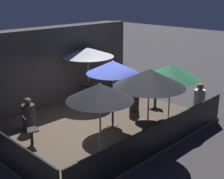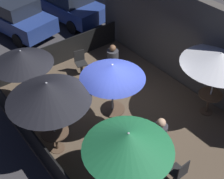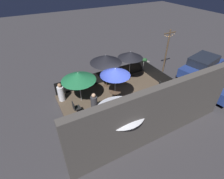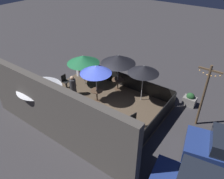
# 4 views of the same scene
# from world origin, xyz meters

# --- Properties ---
(ground_plane) EXTENTS (60.00, 60.00, 0.00)m
(ground_plane) POSITION_xyz_m (0.00, 0.00, 0.00)
(ground_plane) COLOR #383538
(patio_deck) EXTENTS (7.45, 5.73, 0.12)m
(patio_deck) POSITION_xyz_m (0.00, 0.00, 0.06)
(patio_deck) COLOR brown
(patio_deck) RESTS_ON ground_plane
(building_wall) EXTENTS (9.05, 0.36, 3.32)m
(building_wall) POSITION_xyz_m (0.00, 3.10, 1.66)
(building_wall) COLOR #4C4742
(building_wall) RESTS_ON ground_plane
(fence_front) EXTENTS (7.25, 0.05, 0.95)m
(fence_front) POSITION_xyz_m (0.00, -2.82, 0.59)
(fence_front) COLOR black
(fence_front) RESTS_ON patio_deck
(fence_side_left) EXTENTS (0.05, 5.53, 0.95)m
(fence_side_left) POSITION_xyz_m (-3.68, 0.00, 0.59)
(fence_side_left) COLOR black
(fence_side_left) RESTS_ON patio_deck
(patio_umbrella_0) EXTENTS (1.83, 1.83, 2.37)m
(patio_umbrella_0) POSITION_xyz_m (0.35, -0.46, 2.27)
(patio_umbrella_0) COLOR #B2B2B7
(patio_umbrella_0) RESTS_ON patio_deck
(patio_umbrella_1) EXTENTS (2.27, 2.27, 2.29)m
(patio_umbrella_1) POSITION_xyz_m (1.71, 2.40, 2.22)
(patio_umbrella_1) COLOR #B2B2B7
(patio_umbrella_1) RESTS_ON patio_deck
(patio_umbrella_2) EXTENTS (2.18, 2.18, 2.44)m
(patio_umbrella_2) POSITION_xyz_m (0.06, -2.26, 2.29)
(patio_umbrella_2) COLOR #B2B2B7
(patio_umbrella_2) RESTS_ON patio_deck
(patio_umbrella_3) EXTENTS (2.13, 2.13, 2.09)m
(patio_umbrella_3) POSITION_xyz_m (2.29, -1.52, 1.95)
(patio_umbrella_3) COLOR #B2B2B7
(patio_umbrella_3) RESTS_ON patio_deck
(patio_umbrella_4) EXTENTS (1.80, 1.80, 2.36)m
(patio_umbrella_4) POSITION_xyz_m (-1.80, -2.10, 2.25)
(patio_umbrella_4) COLOR #B2B2B7
(patio_umbrella_4) RESTS_ON patio_deck
(dining_table_0) EXTENTS (0.73, 0.73, 0.76)m
(dining_table_0) POSITION_xyz_m (0.35, -0.46, 0.71)
(dining_table_0) COLOR #4C3828
(dining_table_0) RESTS_ON patio_deck
(dining_table_1) EXTENTS (0.76, 0.76, 0.76)m
(dining_table_1) POSITION_xyz_m (1.71, 2.40, 0.71)
(dining_table_1) COLOR #4C3828
(dining_table_1) RESTS_ON patio_deck
(dining_table_2) EXTENTS (0.79, 0.79, 0.73)m
(dining_table_2) POSITION_xyz_m (0.06, -2.26, 0.69)
(dining_table_2) COLOR #4C3828
(dining_table_2) RESTS_ON patio_deck
(patio_chair_0) EXTENTS (0.49, 0.49, 0.96)m
(patio_chair_0) POSITION_xyz_m (-2.58, 0.31, 0.65)
(patio_chair_0) COLOR black
(patio_chair_0) RESTS_ON patio_deck
(patio_chair_1) EXTENTS (0.41, 0.41, 0.93)m
(patio_chair_1) POSITION_xyz_m (3.00, -0.40, 0.63)
(patio_chair_1) COLOR black
(patio_chair_1) RESTS_ON patio_deck
(patron_0) EXTENTS (0.54, 0.54, 1.36)m
(patron_0) POSITION_xyz_m (1.96, -0.08, 0.73)
(patron_0) COLOR #333338
(patron_0) RESTS_ON patio_deck
(patron_1) EXTENTS (0.62, 0.62, 1.16)m
(patron_1) POSITION_xyz_m (-1.97, 1.34, 0.62)
(patron_1) COLOR #333338
(patron_1) RESTS_ON patio_deck
(parked_car_0) EXTENTS (4.60, 2.62, 1.62)m
(parked_car_0) POSITION_xyz_m (-7.47, -0.19, 0.85)
(parked_car_0) COLOR navy
(parked_car_0) RESTS_ON ground_plane
(parked_car_1) EXTENTS (4.21, 2.26, 1.62)m
(parked_car_1) POSITION_xyz_m (-6.92, 2.41, 0.84)
(parked_car_1) COLOR navy
(parked_car_1) RESTS_ON ground_plane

